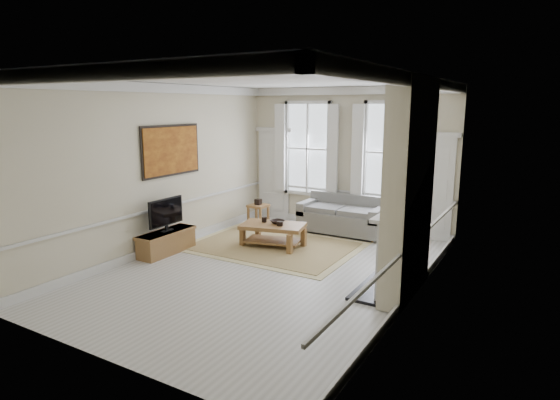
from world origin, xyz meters
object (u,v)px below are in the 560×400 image
Objects in this scene: side_table at (258,209)px; coffee_table at (273,228)px; sofa at (343,217)px; tv_stand at (167,242)px.

side_table reaches higher than coffee_table.
tv_stand is (-2.49, -3.30, -0.14)m from sofa.
side_table is 2.86m from tv_stand.
side_table is at bearing -167.25° from sofa.
coffee_table is (-0.85, -1.81, 0.04)m from sofa.
side_table is at bearing 118.93° from coffee_table.
sofa is at bearing 50.85° from coffee_table.
side_table is 1.82m from coffee_table.
coffee_table is 1.13× the size of tv_stand.
coffee_table is 2.22m from tv_stand.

